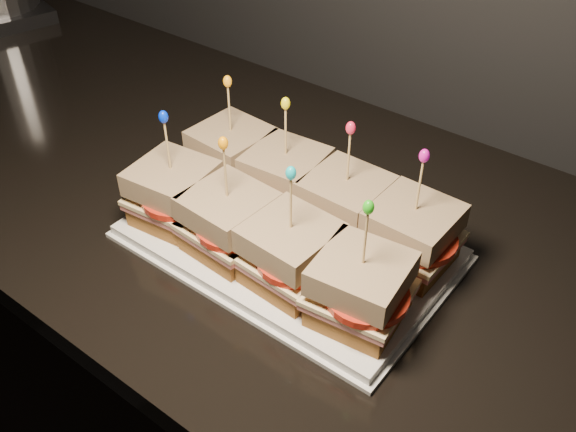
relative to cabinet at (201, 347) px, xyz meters
The scene contains 60 objects.
cabinet is the anchor object (origin of this frame).
granite_slab 0.45m from the cabinet, ahead, with size 2.63×0.69×0.04m, color black.
platter 0.56m from the cabinet, 13.50° to the right, with size 0.41×0.25×0.02m, color white.
platter_rim 0.55m from the cabinet, 13.50° to the right, with size 0.42×0.26×0.01m, color white.
sandwich_0_bread_bot 0.52m from the cabinet, ahead, with size 0.09×0.09×0.03m, color #5F300F.
sandwich_0_ham 0.54m from the cabinet, ahead, with size 0.10×0.10×0.01m, color #CE635D.
sandwich_0_cheese 0.54m from the cabinet, ahead, with size 0.11×0.10×0.01m, color beige.
sandwich_0_tomato 0.55m from the cabinet, ahead, with size 0.09×0.09×0.01m, color red.
sandwich_0_bread_top 0.57m from the cabinet, ahead, with size 0.10×0.10×0.03m, color #532F10.
sandwich_0_pick 0.61m from the cabinet, ahead, with size 0.00×0.00×0.09m, color tan.
sandwich_0_frill 0.66m from the cabinet, ahead, with size 0.01×0.01×0.02m, color #FEA013.
sandwich_1_bread_bot 0.55m from the cabinet, ahead, with size 0.09×0.09×0.03m, color #5F300F.
sandwich_1_ham 0.57m from the cabinet, ahead, with size 0.10×0.10×0.01m, color #CE635D.
sandwich_1_cheese 0.57m from the cabinet, ahead, with size 0.11×0.10×0.01m, color beige.
sandwich_1_tomato 0.58m from the cabinet, ahead, with size 0.09×0.09×0.01m, color red.
sandwich_1_bread_top 0.60m from the cabinet, ahead, with size 0.10×0.10×0.03m, color #532F10.
sandwich_1_pick 0.64m from the cabinet, ahead, with size 0.00×0.00×0.09m, color tan.
sandwich_1_frill 0.68m from the cabinet, ahead, with size 0.01×0.01×0.02m, color yellow.
sandwich_2_bread_bot 0.60m from the cabinet, ahead, with size 0.09×0.09×0.03m, color #5F300F.
sandwich_2_ham 0.61m from the cabinet, ahead, with size 0.10×0.10×0.01m, color #CE635D.
sandwich_2_cheese 0.62m from the cabinet, ahead, with size 0.11×0.10×0.01m, color beige.
sandwich_2_tomato 0.63m from the cabinet, ahead, with size 0.09×0.09×0.01m, color red.
sandwich_2_bread_top 0.64m from the cabinet, ahead, with size 0.10×0.10×0.03m, color #532F10.
sandwich_2_pick 0.68m from the cabinet, ahead, with size 0.00×0.00×0.09m, color tan.
sandwich_2_frill 0.72m from the cabinet, ahead, with size 0.01×0.01×0.02m, color #E61D40.
sandwich_3_bread_bot 0.66m from the cabinet, ahead, with size 0.09×0.09×0.03m, color #5F300F.
sandwich_3_ham 0.67m from the cabinet, ahead, with size 0.10×0.10×0.01m, color #CE635D.
sandwich_3_cheese 0.67m from the cabinet, ahead, with size 0.11×0.10×0.01m, color beige.
sandwich_3_tomato 0.69m from the cabinet, ahead, with size 0.09×0.09×0.01m, color red.
sandwich_3_bread_top 0.70m from the cabinet, ahead, with size 0.10×0.10×0.03m, color #532F10.
sandwich_3_pick 0.73m from the cabinet, ahead, with size 0.00×0.00×0.09m, color tan.
sandwich_3_frill 0.77m from the cabinet, ahead, with size 0.01×0.01×0.02m, color #C6129A.
sandwich_4_bread_bot 0.53m from the cabinet, 43.68° to the right, with size 0.09×0.09×0.03m, color #5F300F.
sandwich_4_ham 0.55m from the cabinet, 43.68° to the right, with size 0.10×0.10×0.01m, color #CE635D.
sandwich_4_cheese 0.56m from the cabinet, 43.68° to the right, with size 0.11×0.10×0.01m, color beige.
sandwich_4_tomato 0.57m from the cabinet, 42.51° to the right, with size 0.09×0.09×0.01m, color red.
sandwich_4_bread_top 0.58m from the cabinet, 43.68° to the right, with size 0.10×0.10×0.03m, color #532F10.
sandwich_4_pick 0.63m from the cabinet, 43.68° to the right, with size 0.00×0.00×0.09m, color tan.
sandwich_4_frill 0.67m from the cabinet, 43.68° to the right, with size 0.01×0.01×0.02m, color #0327D8.
sandwich_5_bread_bot 0.56m from the cabinet, 28.69° to the right, with size 0.09×0.09×0.03m, color #5F300F.
sandwich_5_ham 0.58m from the cabinet, 28.69° to the right, with size 0.10×0.10×0.01m, color #CE635D.
sandwich_5_cheese 0.59m from the cabinet, 28.69° to the right, with size 0.11×0.10×0.01m, color beige.
sandwich_5_tomato 0.60m from the cabinet, 28.59° to the right, with size 0.09×0.09×0.01m, color red.
sandwich_5_bread_top 0.61m from the cabinet, 28.69° to the right, with size 0.10×0.10×0.03m, color #532F10.
sandwich_5_pick 0.65m from the cabinet, 28.69° to the right, with size 0.00×0.00×0.09m, color tan.
sandwich_5_frill 0.70m from the cabinet, 28.69° to the right, with size 0.01×0.01×0.02m, color orange.
sandwich_6_bread_bot 0.61m from the cabinet, 20.98° to the right, with size 0.09×0.09×0.03m, color #5F300F.
sandwich_6_ham 0.62m from the cabinet, 20.98° to the right, with size 0.10×0.10×0.01m, color #CE635D.
sandwich_6_cheese 0.63m from the cabinet, 20.98° to the right, with size 0.11×0.10×0.01m, color beige.
sandwich_6_tomato 0.64m from the cabinet, 21.19° to the right, with size 0.09×0.09×0.01m, color red.
sandwich_6_bread_top 0.65m from the cabinet, 20.98° to the right, with size 0.10×0.10×0.03m, color #532F10.
sandwich_6_pick 0.69m from the cabinet, 20.98° to the right, with size 0.00×0.00×0.09m, color tan.
sandwich_6_frill 0.73m from the cabinet, 20.98° to the right, with size 0.01×0.01×0.02m, color #10ADB7.
sandwich_7_bread_bot 0.67m from the cabinet, 16.45° to the right, with size 0.09×0.09×0.03m, color #5F300F.
sandwich_7_ham 0.68m from the cabinet, 16.45° to the right, with size 0.10×0.10×0.01m, color #CE635D.
sandwich_7_cheese 0.69m from the cabinet, 16.45° to the right, with size 0.11×0.10×0.01m, color beige.
sandwich_7_tomato 0.70m from the cabinet, 16.75° to the right, with size 0.09×0.09×0.01m, color red.
sandwich_7_bread_top 0.71m from the cabinet, 16.45° to the right, with size 0.10×0.10×0.03m, color #532F10.
sandwich_7_pick 0.74m from the cabinet, 16.45° to the right, with size 0.00×0.00×0.09m, color tan.
sandwich_7_frill 0.78m from the cabinet, 16.45° to the right, with size 0.01×0.01×0.02m, color #22A814.
Camera 1 is at (0.04, 1.10, 1.47)m, focal length 40.00 mm.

